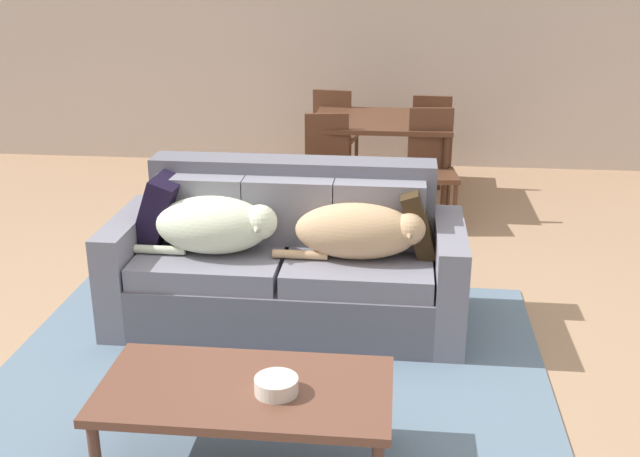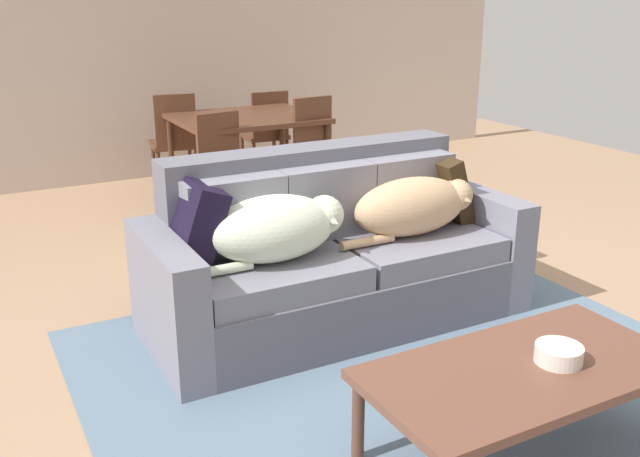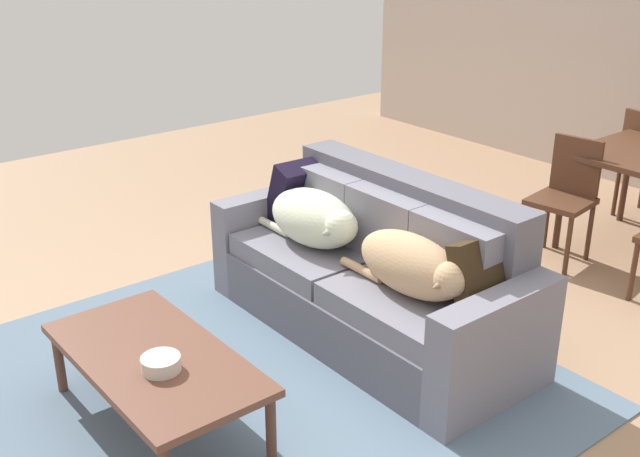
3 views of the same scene
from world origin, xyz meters
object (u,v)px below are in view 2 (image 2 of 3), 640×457
dog_on_left_cushion (277,227)px  throw_pillow_by_left_arm (193,224)px  bowl_on_coffee_table (559,354)px  dining_table (247,124)px  dining_chair_near_left (226,165)px  throw_pillow_by_right_arm (442,188)px  dining_chair_near_right (320,151)px  dog_on_right_cushion (415,206)px  dining_chair_far_right (266,131)px  coffee_table (523,376)px  dining_chair_far_left (175,139)px  couch (332,257)px

dog_on_left_cushion → throw_pillow_by_left_arm: size_ratio=1.95×
bowl_on_coffee_table → dining_table: bearing=85.2°
dining_chair_near_left → dog_on_left_cushion: bearing=-111.9°
throw_pillow_by_right_arm → dining_chair_near_right: (0.14, 1.80, -0.14)m
dog_on_right_cushion → dining_chair_far_right: dining_chair_far_right is taller
coffee_table → dining_chair_far_left: (0.01, 4.42, 0.14)m
couch → dog_on_left_cushion: (-0.40, -0.14, 0.28)m
dining_table → bowl_on_coffee_table: bearing=-94.8°
dining_chair_near_right → dining_chair_far_right: (0.04, 1.15, -0.03)m
throw_pillow_by_right_arm → coffee_table: (-0.75, -1.51, -0.29)m
dining_chair_near_left → dining_chair_far_left: (-0.04, 1.16, 0.00)m
dining_chair_far_right → dining_chair_near_left: bearing=57.3°
dog_on_right_cushion → couch: bearing=162.2°
coffee_table → bowl_on_coffee_table: bearing=-14.4°
dog_on_right_cushion → bowl_on_coffee_table: size_ratio=4.68×
couch → throw_pillow_by_left_arm: size_ratio=4.87×
couch → coffee_table: bearing=-88.7°
throw_pillow_by_right_arm → dining_table: bearing=97.0°
dog_on_left_cushion → dining_chair_far_left: 3.12m
dog_on_left_cushion → dining_table: bearing=70.8°
couch → dining_chair_far_right: couch is taller
dining_chair_far_left → dining_chair_far_right: dining_chair_far_left is taller
bowl_on_coffee_table → dog_on_right_cushion: bearing=78.5°
bowl_on_coffee_table → dining_chair_far_left: dining_chair_far_left is taller
throw_pillow_by_right_arm → dining_chair_far_right: bearing=86.6°
couch → dog_on_right_cushion: size_ratio=2.41×
bowl_on_coffee_table → throw_pillow_by_left_arm: bearing=121.2°
coffee_table → dining_chair_near_right: size_ratio=1.33×
dog_on_right_cushion → throw_pillow_by_left_arm: bearing=171.2°
dog_on_right_cushion → bowl_on_coffee_table: dog_on_right_cushion is taller
dining_chair_near_right → couch: bearing=-122.2°
throw_pillow_by_right_arm → dining_table: size_ratio=0.34×
dog_on_left_cushion → dining_chair_far_right: 3.41m
coffee_table → dining_chair_far_left: dining_chair_far_left is taller
dog_on_right_cushion → dining_chair_near_right: dining_chair_near_right is taller
throw_pillow_by_right_arm → dining_chair_far_left: 3.01m
dog_on_right_cushion → dining_chair_near_right: 2.04m
dog_on_left_cushion → throw_pillow_by_left_arm: (-0.38, 0.19, 0.02)m
dining_chair_near_left → dining_table: bearing=45.9°
coffee_table → dining_chair_near_left: bearing=89.2°
bowl_on_coffee_table → dining_chair_near_right: 3.43m
dog_on_right_cushion → dining_chair_near_left: 1.97m
dog_on_left_cushion → bowl_on_coffee_table: bearing=-67.3°
dining_table → dining_chair_far_right: 0.80m
throw_pillow_by_right_arm → coffee_table: bearing=-116.5°
dining_chair_far_right → throw_pillow_by_right_arm: bearing=90.0°
throw_pillow_by_left_arm → couch: bearing=-3.7°
dog_on_right_cushion → bowl_on_coffee_table: (-0.28, -1.36, -0.20)m
coffee_table → dining_chair_near_left: 3.26m
bowl_on_coffee_table → dining_table: size_ratio=0.16×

